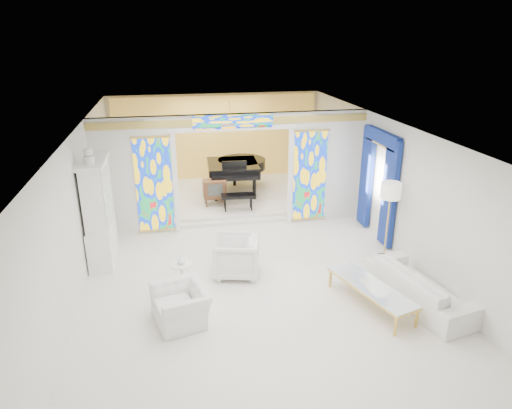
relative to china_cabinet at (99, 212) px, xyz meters
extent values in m
plane|color=white|center=(3.22, -0.60, -1.17)|extent=(12.00, 12.00, 0.00)
cube|color=white|center=(3.22, -0.60, 1.83)|extent=(7.00, 12.00, 0.02)
cube|color=silver|center=(3.22, 5.40, 0.33)|extent=(7.00, 0.02, 3.00)
cube|color=silver|center=(3.22, -6.60, 0.33)|extent=(7.00, 0.02, 3.00)
cube|color=silver|center=(-0.28, -0.60, 0.33)|extent=(0.02, 12.00, 3.00)
cube|color=silver|center=(6.72, -0.60, 0.33)|extent=(0.02, 12.00, 3.00)
cube|color=silver|center=(0.72, 1.40, 0.33)|extent=(2.00, 0.18, 3.00)
cube|color=silver|center=(5.72, 1.40, 0.33)|extent=(2.00, 0.18, 3.00)
cube|color=silver|center=(3.22, 1.40, 1.63)|extent=(3.00, 0.18, 0.40)
cube|color=white|center=(1.72, 1.30, 0.13)|extent=(0.12, 0.06, 2.60)
cube|color=white|center=(4.72, 1.30, 0.13)|extent=(0.12, 0.06, 2.60)
cube|color=white|center=(3.22, 1.30, 1.48)|extent=(3.24, 0.06, 0.12)
cube|color=gold|center=(3.22, 1.30, 1.65)|extent=(7.00, 0.05, 0.18)
cube|color=gold|center=(1.19, 1.29, 0.13)|extent=(0.90, 0.04, 2.40)
cube|color=gold|center=(5.25, 1.29, 0.13)|extent=(0.90, 0.04, 2.40)
cube|color=gold|center=(3.22, 1.29, 1.65)|extent=(2.00, 0.04, 0.34)
cube|color=white|center=(3.22, 3.50, -1.08)|extent=(6.80, 3.80, 0.18)
cube|color=#ECB952|center=(3.22, 5.28, 0.33)|extent=(6.70, 0.10, 2.90)
cylinder|color=gold|center=(3.42, 3.40, 1.38)|extent=(0.48, 0.48, 0.30)
cube|color=navy|center=(6.62, -0.55, 0.18)|extent=(0.12, 0.55, 2.60)
cube|color=navy|center=(6.62, 0.75, 0.18)|extent=(0.12, 0.55, 2.60)
cube|color=navy|center=(6.62, 0.10, 1.38)|extent=(0.14, 1.70, 0.30)
cube|color=gold|center=(6.62, 0.10, 1.21)|extent=(0.12, 1.50, 0.06)
cube|color=white|center=(0.00, 0.00, -0.72)|extent=(0.50, 1.40, 0.90)
cube|color=white|center=(0.00, 0.00, 0.43)|extent=(0.44, 1.30, 1.40)
cube|color=white|center=(0.23, 0.00, 0.43)|extent=(0.01, 1.20, 1.30)
cube|color=white|center=(0.00, 0.00, 1.17)|extent=(0.56, 1.46, 0.08)
cylinder|color=white|center=(0.00, -0.35, 1.29)|extent=(0.22, 0.22, 0.16)
sphere|color=white|center=(0.00, -0.35, 1.45)|extent=(0.20, 0.20, 0.20)
imported|color=white|center=(1.63, -2.73, -0.84)|extent=(1.12, 1.21, 0.66)
imported|color=white|center=(2.86, -1.23, -0.74)|extent=(1.12, 1.10, 0.85)
imported|color=white|center=(6.17, -2.99, -0.83)|extent=(1.35, 2.48, 0.69)
cylinder|color=white|center=(1.70, -1.57, -0.64)|extent=(0.58, 0.58, 0.03)
cylinder|color=white|center=(1.70, -1.57, -0.90)|extent=(0.10, 0.10, 0.51)
cylinder|color=white|center=(1.70, -1.57, -1.16)|extent=(0.39, 0.39, 0.03)
imported|color=white|center=(1.70, -1.57, -0.54)|extent=(0.19, 0.19, 0.17)
cube|color=white|center=(5.17, -2.93, -0.75)|extent=(1.12, 2.01, 0.04)
cube|color=gold|center=(5.17, -2.93, -0.77)|extent=(1.16, 2.05, 0.03)
cube|color=gold|center=(5.20, -3.88, -0.97)|extent=(0.05, 0.05, 0.40)
cube|color=gold|center=(5.68, -3.73, -0.97)|extent=(0.05, 0.05, 0.40)
cube|color=gold|center=(4.66, -2.13, -0.97)|extent=(0.05, 0.05, 0.40)
cube|color=gold|center=(5.14, -1.98, -0.97)|extent=(0.05, 0.05, 0.40)
cylinder|color=gold|center=(6.33, -1.12, -1.15)|extent=(0.38, 0.38, 0.03)
cylinder|color=gold|center=(6.33, -1.12, -0.34)|extent=(0.04, 0.04, 1.66)
cylinder|color=white|center=(6.33, -1.12, 0.47)|extent=(0.54, 0.54, 0.35)
cube|color=black|center=(3.51, 3.61, -0.19)|extent=(1.61, 1.71, 0.29)
cylinder|color=black|center=(3.84, 3.96, -0.19)|extent=(1.59, 1.59, 0.29)
cube|color=black|center=(3.46, 2.67, -0.24)|extent=(1.43, 0.39, 0.10)
cube|color=white|center=(3.45, 2.59, -0.21)|extent=(1.31, 0.18, 0.03)
cube|color=black|center=(3.48, 3.04, 0.04)|extent=(0.73, 0.07, 0.26)
cube|color=black|center=(3.42, 2.04, -0.57)|extent=(0.96, 0.42, 0.08)
cylinder|color=black|center=(2.89, 2.91, -0.66)|extent=(0.11, 0.11, 0.65)
cylinder|color=black|center=(4.04, 2.85, -0.66)|extent=(0.11, 0.11, 0.65)
cylinder|color=black|center=(3.65, 4.23, -0.66)|extent=(0.11, 0.11, 0.65)
cube|color=#583220|center=(2.82, 2.57, -0.50)|extent=(0.65, 0.44, 0.52)
cube|color=#343936|center=(2.82, 2.35, -0.47)|extent=(0.42, 0.02, 0.34)
cone|color=#583220|center=(2.57, 2.42, -0.87)|extent=(0.04, 0.04, 0.23)
cone|color=#583220|center=(3.07, 2.41, -0.87)|extent=(0.04, 0.04, 0.23)
cone|color=#583220|center=(2.57, 2.73, -0.87)|extent=(0.04, 0.04, 0.23)
cone|color=#583220|center=(3.08, 2.73, -0.87)|extent=(0.04, 0.04, 0.23)
camera|label=1|loc=(1.61, -9.82, 3.73)|focal=32.00mm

